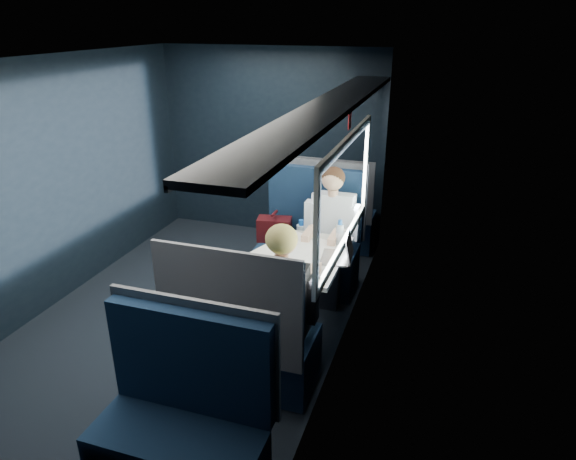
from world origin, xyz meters
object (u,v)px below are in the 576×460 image
(seat_bay_far, at_px, (244,340))
(seat_row_front, at_px, (331,216))
(seat_bay_near, at_px, (308,245))
(woman, at_px, (284,297))
(man, at_px, (330,228))
(bottle_small, at_px, (340,234))
(laptop, at_px, (342,252))
(seat_row_back, at_px, (183,430))
(table, at_px, (303,263))
(cup, at_px, (342,234))

(seat_bay_far, xyz_separation_m, seat_row_front, (0.00, 2.67, -0.00))
(seat_bay_near, xyz_separation_m, seat_row_front, (0.02, 0.92, -0.01))
(seat_bay_far, distance_m, woman, 0.43)
(man, xyz_separation_m, bottle_small, (0.18, -0.39, 0.12))
(laptop, bearing_deg, seat_row_back, -105.87)
(table, relative_size, woman, 0.76)
(woman, bearing_deg, man, 90.00)
(laptop, bearing_deg, cup, 102.24)
(woman, bearing_deg, table, 95.45)
(seat_row_back, height_order, laptop, seat_row_back)
(seat_bay_far, bearing_deg, table, 78.22)
(seat_bay_far, bearing_deg, seat_bay_near, 90.56)
(table, height_order, seat_bay_near, seat_bay_near)
(seat_row_back, bearing_deg, seat_row_front, 90.00)
(man, xyz_separation_m, laptop, (0.26, -0.68, 0.09))
(table, xyz_separation_m, seat_bay_near, (-0.20, 0.87, -0.24))
(seat_row_back, distance_m, laptop, 1.92)
(laptop, relative_size, cup, 3.90)
(table, height_order, cup, cup)
(table, distance_m, laptop, 0.36)
(seat_row_front, bearing_deg, man, -77.17)
(woman, xyz_separation_m, laptop, (0.26, 0.72, 0.08))
(table, bearing_deg, seat_bay_near, 102.88)
(woman, bearing_deg, laptop, 69.84)
(seat_row_front, height_order, man, man)
(table, bearing_deg, cup, 61.38)
(man, bearing_deg, seat_bay_near, 146.99)
(laptop, bearing_deg, seat_bay_near, 121.80)
(seat_bay_near, distance_m, cup, 0.71)
(seat_row_back, distance_m, cup, 2.31)
(woman, distance_m, cup, 1.16)
(table, relative_size, seat_row_back, 0.86)
(seat_row_front, relative_size, man, 0.88)
(seat_bay_far, xyz_separation_m, woman, (0.25, 0.17, 0.31))
(man, bearing_deg, laptop, -68.84)
(table, height_order, woman, woman)
(seat_row_back, relative_size, woman, 0.88)
(cup, bearing_deg, woman, -98.55)
(table, bearing_deg, seat_row_back, -95.80)
(seat_row_back, bearing_deg, seat_bay_near, 90.37)
(man, height_order, cup, man)
(woman, relative_size, cup, 15.43)
(man, relative_size, cup, 15.43)
(seat_bay_near, relative_size, cup, 14.70)
(table, relative_size, cup, 11.67)
(man, distance_m, laptop, 0.74)
(seat_row_back, height_order, bottle_small, seat_row_back)
(seat_bay_near, height_order, cup, seat_bay_near)
(seat_row_front, distance_m, woman, 2.54)
(seat_row_back, xyz_separation_m, bottle_small, (0.43, 2.10, 0.43))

